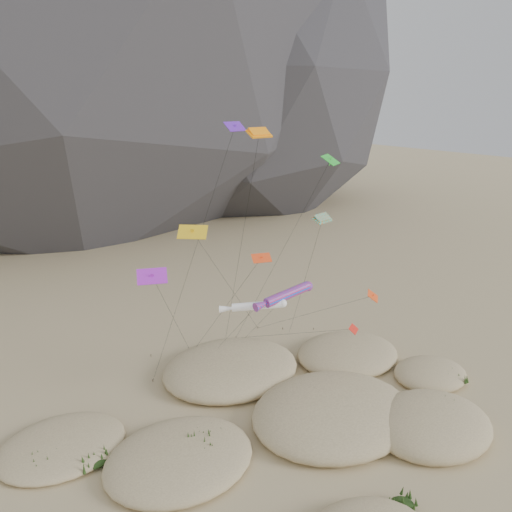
% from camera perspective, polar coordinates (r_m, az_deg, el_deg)
% --- Properties ---
extents(ground, '(500.00, 500.00, 0.00)m').
position_cam_1_polar(ground, '(49.49, 9.46, -21.07)').
color(ground, '#CCB789').
rests_on(ground, ground).
extents(dunes, '(48.79, 37.78, 3.57)m').
position_cam_1_polar(dunes, '(51.76, 4.18, -17.98)').
color(dunes, '#CCB789').
rests_on(dunes, ground).
extents(dune_grass, '(42.99, 27.52, 1.53)m').
position_cam_1_polar(dune_grass, '(51.49, 7.07, -18.09)').
color(dune_grass, black).
rests_on(dune_grass, ground).
extents(kite_stakes, '(24.08, 5.80, 0.30)m').
position_cam_1_polar(kite_stakes, '(66.39, -3.04, -9.98)').
color(kite_stakes, '#3F2D1E').
rests_on(kite_stakes, ground).
extents(rainbow_tube_kite, '(7.61, 14.37, 12.35)m').
position_cam_1_polar(rainbow_tube_kite, '(51.40, 3.42, -4.48)').
color(rainbow_tube_kite, '#FF1A48').
rests_on(rainbow_tube_kite, ground).
extents(white_tube_kite, '(6.21, 12.54, 11.38)m').
position_cam_1_polar(white_tube_kite, '(50.70, -0.18, -5.74)').
color(white_tube_kite, white).
rests_on(white_tube_kite, ground).
extents(orange_parafoil, '(4.85, 14.49, 28.30)m').
position_cam_1_polar(orange_parafoil, '(46.23, 0.30, 13.44)').
color(orange_parafoil, orange).
rests_on(orange_parafoil, ground).
extents(multi_parafoil, '(7.88, 14.68, 20.02)m').
position_cam_1_polar(multi_parafoil, '(49.54, 7.55, 4.05)').
color(multi_parafoil, orange).
rests_on(multi_parafoil, ground).
extents(delta_kites, '(29.38, 20.52, 28.70)m').
position_cam_1_polar(delta_kites, '(49.17, 1.65, 2.50)').
color(delta_kites, red).
rests_on(delta_kites, ground).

